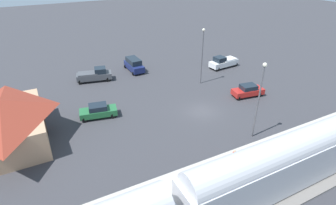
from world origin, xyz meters
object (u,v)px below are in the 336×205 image
object	(u,v)px
pedestrian_on_platform	(234,157)
sedan_green	(98,111)
station_building	(6,121)
suv_navy	(134,65)
pickup_white	(223,62)
light_pole_lot_center	(202,50)
pickup_charcoal	(95,75)
sedan_red	(248,90)
light_pole_near_platform	(260,93)

from	to	relation	value
pedestrian_on_platform	sedan_green	xyz separation A→B (m)	(14.95, 9.03, -0.40)
station_building	suv_navy	distance (m)	23.31
station_building	pedestrian_on_platform	xyz separation A→B (m)	(-14.20, -18.73, -1.39)
pickup_white	suv_navy	bearing A→B (deg)	68.53
pedestrian_on_platform	suv_navy	distance (m)	27.34
suv_navy	sedan_green	size ratio (longest dim) A/B	1.04
sedan_green	light_pole_lot_center	bearing A→B (deg)	-80.79
station_building	pickup_charcoal	xyz separation A→B (m)	(11.99, -12.09, -1.64)
pedestrian_on_platform	pickup_white	distance (m)	26.36
pickup_white	sedan_red	size ratio (longest dim) A/B	1.18
station_building	light_pole_near_platform	xyz separation A→B (m)	(-11.20, -23.92, 2.74)
sedan_red	light_pole_lot_center	xyz separation A→B (m)	(6.81, 3.56, 4.47)
suv_navy	light_pole_lot_center	distance (m)	12.88
pickup_white	light_pole_lot_center	size ratio (longest dim) A/B	0.65
pickup_white	pickup_charcoal	size ratio (longest dim) A/B	0.98
light_pole_near_platform	light_pole_lot_center	xyz separation A→B (m)	(14.69, -2.69, -0.07)
pickup_white	sedan_red	distance (m)	11.30
station_building	light_pole_lot_center	world-z (taller)	light_pole_lot_center
station_building	pickup_white	world-z (taller)	station_building
pedestrian_on_platform	pickup_white	bearing A→B (deg)	-35.20
pickup_charcoal	sedan_green	distance (m)	11.50
pickup_charcoal	sedan_red	distance (m)	23.70
station_building	pedestrian_on_platform	world-z (taller)	station_building
pickup_white	sedan_green	distance (m)	25.11
light_pole_near_platform	light_pole_lot_center	size ratio (longest dim) A/B	1.01
pickup_charcoal	suv_navy	bearing A→B (deg)	-80.85
sedan_green	light_pole_lot_center	size ratio (longest dim) A/B	0.55
pickup_white	sedan_green	bearing A→B (deg)	105.23
sedan_green	light_pole_lot_center	distance (m)	17.71
pickup_white	pickup_charcoal	world-z (taller)	same
sedan_red	suv_navy	bearing A→B (deg)	33.71
pickup_charcoal	sedan_green	xyz separation A→B (m)	(-11.25, 2.39, -0.15)
pickup_white	pedestrian_on_platform	bearing A→B (deg)	144.80
sedan_green	light_pole_lot_center	world-z (taller)	light_pole_lot_center
pickup_white	sedan_red	world-z (taller)	pickup_white
station_building	pickup_white	xyz separation A→B (m)	(7.34, -33.93, -1.64)
station_building	pedestrian_on_platform	distance (m)	23.55
suv_navy	sedan_green	xyz separation A→B (m)	(-12.39, 9.49, -0.27)
pickup_white	sedan_red	xyz separation A→B (m)	(-10.66, 3.75, -0.15)
pickup_white	light_pole_near_platform	size ratio (longest dim) A/B	0.64
station_building	pickup_white	distance (m)	34.75
light_pole_near_platform	pickup_white	bearing A→B (deg)	-28.34
pedestrian_on_platform	sedan_green	world-z (taller)	pedestrian_on_platform
pickup_white	suv_navy	world-z (taller)	suv_navy
light_pole_lot_center	sedan_green	bearing A→B (deg)	99.21
station_building	light_pole_lot_center	size ratio (longest dim) A/B	1.32
suv_navy	pickup_charcoal	size ratio (longest dim) A/B	0.87
pickup_white	light_pole_near_platform	distance (m)	21.52
light_pole_near_platform	pedestrian_on_platform	bearing A→B (deg)	120.03
station_building	light_pole_lot_center	bearing A→B (deg)	-82.54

